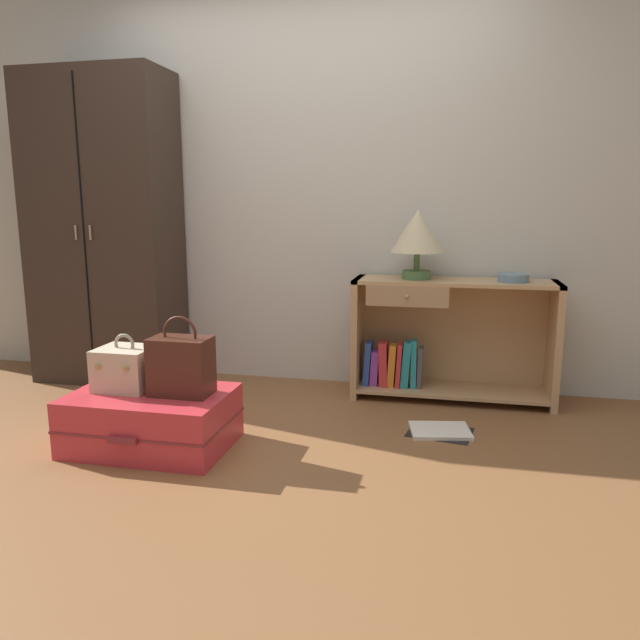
% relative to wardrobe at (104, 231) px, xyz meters
% --- Properties ---
extents(ground_plane, '(9.00, 9.00, 0.00)m').
position_rel_wardrobe_xyz_m(ground_plane, '(1.34, -1.20, -1.00)').
color(ground_plane, brown).
extents(back_wall, '(6.40, 0.10, 2.60)m').
position_rel_wardrobe_xyz_m(back_wall, '(1.34, 0.30, 0.30)').
color(back_wall, beige).
rests_on(back_wall, ground_plane).
extents(wardrobe, '(0.93, 0.47, 1.99)m').
position_rel_wardrobe_xyz_m(wardrobe, '(0.00, 0.00, 0.00)').
color(wardrobe, '#33261E').
rests_on(wardrobe, ground_plane).
extents(bookshelf, '(1.19, 0.37, 0.73)m').
position_rel_wardrobe_xyz_m(bookshelf, '(2.20, 0.06, -0.63)').
color(bookshelf, tan).
rests_on(bookshelf, ground_plane).
extents(table_lamp, '(0.32, 0.32, 0.41)m').
position_rel_wardrobe_xyz_m(table_lamp, '(2.03, 0.04, 0.00)').
color(table_lamp, '#4C7542').
rests_on(table_lamp, bookshelf).
extents(bowl, '(0.18, 0.18, 0.05)m').
position_rel_wardrobe_xyz_m(bowl, '(2.58, 0.03, -0.24)').
color(bowl, slate).
rests_on(bowl, bookshelf).
extents(suitcase_large, '(0.76, 0.54, 0.27)m').
position_rel_wardrobe_xyz_m(suitcase_large, '(0.84, -1.04, -0.86)').
color(suitcase_large, '#D1333D').
rests_on(suitcase_large, ground_plane).
extents(train_case, '(0.26, 0.25, 0.28)m').
position_rel_wardrobe_xyz_m(train_case, '(0.69, -1.00, -0.62)').
color(train_case, beige).
rests_on(train_case, suitcase_large).
extents(handbag, '(0.28, 0.18, 0.38)m').
position_rel_wardrobe_xyz_m(handbag, '(1.00, -1.03, -0.58)').
color(handbag, '#472319').
rests_on(handbag, suitcase_large).
extents(bottle, '(0.07, 0.07, 0.17)m').
position_rel_wardrobe_xyz_m(bottle, '(0.33, -1.02, -0.92)').
color(bottle, white).
rests_on(bottle, ground_plane).
extents(open_book_on_floor, '(0.36, 0.30, 0.02)m').
position_rel_wardrobe_xyz_m(open_book_on_floor, '(2.21, -0.55, -0.99)').
color(open_book_on_floor, white).
rests_on(open_book_on_floor, ground_plane).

